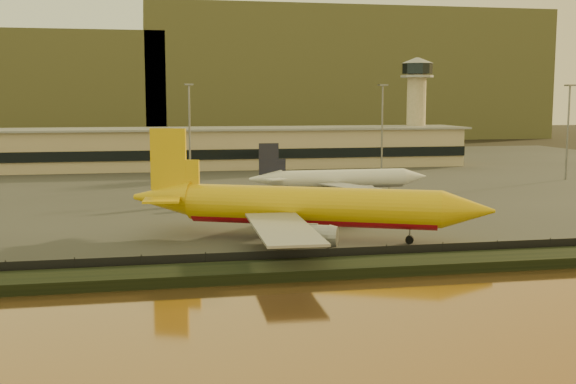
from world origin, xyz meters
name	(u,v)px	position (x,y,z in m)	size (l,w,h in m)	color
ground	(293,247)	(0.00, 0.00, 0.00)	(900.00, 900.00, 0.00)	black
embankment	(321,269)	(0.00, -17.00, 0.70)	(320.00, 7.00, 1.40)	black
tarmac	(223,178)	(0.00, 95.00, 0.10)	(320.00, 220.00, 0.20)	#2D2D2D
perimeter_fence	(313,257)	(0.00, -13.00, 1.30)	(300.00, 0.05, 2.20)	black
terminal_building	(166,149)	(-14.52, 125.55, 6.25)	(202.00, 25.00, 12.60)	tan
control_tower	(416,99)	(70.00, 131.00, 21.66)	(11.20, 11.20, 35.50)	tan
apron_light_masts	(291,123)	(15.00, 75.00, 15.70)	(152.20, 12.20, 25.40)	slate
distant_hills	(143,83)	(-20.74, 340.00, 31.39)	(470.00, 160.00, 70.00)	brown
dhl_cargo_jet	(305,207)	(2.88, 4.63, 5.27)	(54.06, 51.21, 16.99)	#DBAA0B
white_narrowbody_jet	(340,179)	(21.96, 53.65, 3.77)	(41.57, 40.68, 11.97)	silver
gse_vehicle_yellow	(311,214)	(8.27, 24.12, 1.01)	(3.61, 1.62, 1.62)	#DBAA0B
gse_vehicle_white	(188,207)	(-13.17, 37.19, 1.01)	(3.62, 1.63, 1.63)	silver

